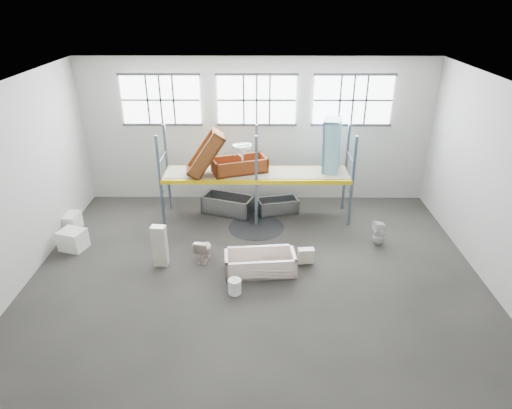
{
  "coord_description": "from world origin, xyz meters",
  "views": [
    {
      "loc": [
        0.08,
        -9.99,
        6.97
      ],
      "look_at": [
        0.0,
        1.5,
        1.4
      ],
      "focal_mm": 31.46,
      "sensor_mm": 36.0,
      "label": 1
    }
  ],
  "objects_px": {
    "steel_tub_right": "(278,206)",
    "rust_tub_flat": "(239,165)",
    "toilet_white": "(379,233)",
    "carton_near": "(73,240)",
    "toilet_beige": "(204,249)",
    "blue_tub_upright": "(332,147)",
    "cistern_tall": "(160,246)",
    "steel_tub_left": "(228,205)",
    "bucket": "(235,286)",
    "bathtub_beige": "(260,263)"
  },
  "relations": [
    {
      "from": "rust_tub_flat",
      "to": "bucket",
      "type": "distance_m",
      "value": 4.58
    },
    {
      "from": "rust_tub_flat",
      "to": "carton_near",
      "type": "relative_size",
      "value": 2.49
    },
    {
      "from": "bathtub_beige",
      "to": "cistern_tall",
      "type": "xyz_separation_m",
      "value": [
        -2.74,
        0.32,
        0.32
      ]
    },
    {
      "from": "steel_tub_right",
      "to": "blue_tub_upright",
      "type": "bearing_deg",
      "value": -2.89
    },
    {
      "from": "bathtub_beige",
      "to": "cistern_tall",
      "type": "bearing_deg",
      "value": 167.83
    },
    {
      "from": "bathtub_beige",
      "to": "toilet_beige",
      "type": "xyz_separation_m",
      "value": [
        -1.59,
        0.58,
        0.06
      ]
    },
    {
      "from": "toilet_beige",
      "to": "bucket",
      "type": "xyz_separation_m",
      "value": [
        0.95,
        -1.54,
        -0.15
      ]
    },
    {
      "from": "toilet_beige",
      "to": "cistern_tall",
      "type": "height_order",
      "value": "cistern_tall"
    },
    {
      "from": "toilet_white",
      "to": "blue_tub_upright",
      "type": "distance_m",
      "value": 3.13
    },
    {
      "from": "steel_tub_left",
      "to": "blue_tub_upright",
      "type": "bearing_deg",
      "value": -0.72
    },
    {
      "from": "steel_tub_right",
      "to": "bucket",
      "type": "relative_size",
      "value": 3.45
    },
    {
      "from": "cistern_tall",
      "to": "blue_tub_upright",
      "type": "xyz_separation_m",
      "value": [
        5.03,
        3.17,
        1.79
      ]
    },
    {
      "from": "steel_tub_left",
      "to": "steel_tub_right",
      "type": "distance_m",
      "value": 1.69
    },
    {
      "from": "blue_tub_upright",
      "to": "bucket",
      "type": "height_order",
      "value": "blue_tub_upright"
    },
    {
      "from": "toilet_white",
      "to": "steel_tub_right",
      "type": "relative_size",
      "value": 0.57
    },
    {
      "from": "toilet_beige",
      "to": "blue_tub_upright",
      "type": "bearing_deg",
      "value": -130.76
    },
    {
      "from": "steel_tub_right",
      "to": "bucket",
      "type": "height_order",
      "value": "steel_tub_right"
    },
    {
      "from": "cistern_tall",
      "to": "rust_tub_flat",
      "type": "bearing_deg",
      "value": 60.61
    },
    {
      "from": "cistern_tall",
      "to": "carton_near",
      "type": "bearing_deg",
      "value": 168.53
    },
    {
      "from": "toilet_beige",
      "to": "steel_tub_left",
      "type": "xyz_separation_m",
      "value": [
        0.51,
        2.95,
        -0.04
      ]
    },
    {
      "from": "steel_tub_left",
      "to": "carton_near",
      "type": "relative_size",
      "value": 2.42
    },
    {
      "from": "cistern_tall",
      "to": "rust_tub_flat",
      "type": "height_order",
      "value": "rust_tub_flat"
    },
    {
      "from": "bathtub_beige",
      "to": "blue_tub_upright",
      "type": "height_order",
      "value": "blue_tub_upright"
    },
    {
      "from": "steel_tub_right",
      "to": "blue_tub_upright",
      "type": "xyz_separation_m",
      "value": [
        1.68,
        -0.08,
        2.15
      ]
    },
    {
      "from": "steel_tub_right",
      "to": "steel_tub_left",
      "type": "bearing_deg",
      "value": -178.56
    },
    {
      "from": "blue_tub_upright",
      "to": "carton_near",
      "type": "height_order",
      "value": "blue_tub_upright"
    },
    {
      "from": "toilet_beige",
      "to": "rust_tub_flat",
      "type": "relative_size",
      "value": 0.4
    },
    {
      "from": "steel_tub_right",
      "to": "carton_near",
      "type": "bearing_deg",
      "value": -158.43
    },
    {
      "from": "toilet_beige",
      "to": "steel_tub_left",
      "type": "distance_m",
      "value": 2.99
    },
    {
      "from": "cistern_tall",
      "to": "steel_tub_right",
      "type": "height_order",
      "value": "cistern_tall"
    },
    {
      "from": "rust_tub_flat",
      "to": "bucket",
      "type": "bearing_deg",
      "value": -89.66
    },
    {
      "from": "toilet_white",
      "to": "steel_tub_right",
      "type": "height_order",
      "value": "toilet_white"
    },
    {
      "from": "bathtub_beige",
      "to": "toilet_beige",
      "type": "relative_size",
      "value": 2.76
    },
    {
      "from": "toilet_beige",
      "to": "rust_tub_flat",
      "type": "height_order",
      "value": "rust_tub_flat"
    },
    {
      "from": "toilet_white",
      "to": "steel_tub_left",
      "type": "height_order",
      "value": "toilet_white"
    },
    {
      "from": "cistern_tall",
      "to": "steel_tub_left",
      "type": "distance_m",
      "value": 3.63
    },
    {
      "from": "bathtub_beige",
      "to": "steel_tub_right",
      "type": "height_order",
      "value": "bathtub_beige"
    },
    {
      "from": "toilet_beige",
      "to": "carton_near",
      "type": "xyz_separation_m",
      "value": [
        -3.91,
        0.58,
        -0.05
      ]
    },
    {
      "from": "cistern_tall",
      "to": "carton_near",
      "type": "relative_size",
      "value": 1.74
    },
    {
      "from": "bucket",
      "to": "steel_tub_left",
      "type": "bearing_deg",
      "value": 95.67
    },
    {
      "from": "toilet_beige",
      "to": "carton_near",
      "type": "distance_m",
      "value": 3.96
    },
    {
      "from": "steel_tub_right",
      "to": "rust_tub_flat",
      "type": "xyz_separation_m",
      "value": [
        -1.27,
        -0.26,
        1.57
      ]
    },
    {
      "from": "toilet_white",
      "to": "blue_tub_upright",
      "type": "xyz_separation_m",
      "value": [
        -1.27,
        2.04,
        2.01
      ]
    },
    {
      "from": "steel_tub_right",
      "to": "cistern_tall",
      "type": "bearing_deg",
      "value": -135.88
    },
    {
      "from": "bathtub_beige",
      "to": "blue_tub_upright",
      "type": "bearing_deg",
      "value": 51.23
    },
    {
      "from": "rust_tub_flat",
      "to": "cistern_tall",
      "type": "bearing_deg",
      "value": -124.8
    },
    {
      "from": "toilet_beige",
      "to": "steel_tub_left",
      "type": "height_order",
      "value": "toilet_beige"
    },
    {
      "from": "steel_tub_left",
      "to": "bucket",
      "type": "relative_size",
      "value": 4.29
    },
    {
      "from": "blue_tub_upright",
      "to": "carton_near",
      "type": "distance_m",
      "value": 8.4
    },
    {
      "from": "toilet_white",
      "to": "bucket",
      "type": "distance_m",
      "value": 4.84
    }
  ]
}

